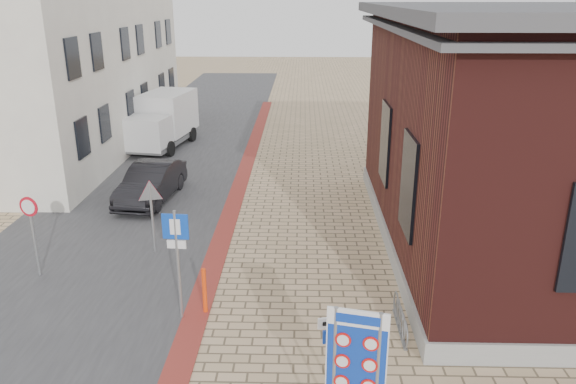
% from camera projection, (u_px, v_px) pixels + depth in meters
% --- Properties ---
extents(road_strip, '(7.00, 60.00, 0.02)m').
position_uv_depth(road_strip, '(168.00, 163.00, 24.79)').
color(road_strip, '#38383A').
rests_on(road_strip, ground).
extents(curb_strip, '(0.60, 40.00, 0.02)m').
position_uv_depth(curb_strip, '(233.00, 204.00, 19.98)').
color(curb_strip, maroon).
rests_on(curb_strip, ground).
extents(townhouse_mid, '(7.40, 6.40, 9.10)m').
position_uv_depth(townhouse_mid, '(59.00, 51.00, 26.23)').
color(townhouse_mid, white).
rests_on(townhouse_mid, ground).
extents(townhouse_far, '(7.40, 6.40, 8.30)m').
position_uv_depth(townhouse_far, '(103.00, 48.00, 32.02)').
color(townhouse_far, white).
rests_on(townhouse_far, ground).
extents(bike_rack, '(0.08, 1.80, 0.60)m').
position_uv_depth(bike_rack, '(400.00, 319.00, 12.43)').
color(bike_rack, slate).
rests_on(bike_rack, ground).
extents(sedan, '(1.85, 4.18, 1.34)m').
position_uv_depth(sedan, '(151.00, 183.00, 20.18)').
color(sedan, black).
rests_on(sedan, ground).
extents(box_truck, '(2.72, 5.16, 2.57)m').
position_uv_depth(box_truck, '(163.00, 120.00, 27.08)').
color(box_truck, slate).
rests_on(box_truck, ground).
extents(border_sign, '(0.92, 0.25, 2.72)m').
position_uv_depth(border_sign, '(357.00, 355.00, 8.42)').
color(border_sign, gray).
rests_on(border_sign, ground).
extents(essen_sign, '(0.56, 0.17, 2.09)m').
position_uv_depth(essen_sign, '(333.00, 348.00, 9.60)').
color(essen_sign, gray).
rests_on(essen_sign, ground).
extents(parking_sign, '(0.59, 0.08, 2.66)m').
position_uv_depth(parking_sign, '(177.00, 246.00, 12.37)').
color(parking_sign, gray).
rests_on(parking_sign, ground).
extents(yield_sign, '(0.75, 0.26, 2.15)m').
position_uv_depth(yield_sign, '(151.00, 200.00, 15.72)').
color(yield_sign, gray).
rests_on(yield_sign, ground).
extents(speed_sign, '(0.52, 0.15, 2.24)m').
position_uv_depth(speed_sign, '(32.00, 224.00, 14.42)').
color(speed_sign, gray).
rests_on(speed_sign, ground).
extents(bollard, '(0.12, 0.12, 1.14)m').
position_uv_depth(bollard, '(205.00, 291.00, 13.01)').
color(bollard, '#F6400C').
rests_on(bollard, ground).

